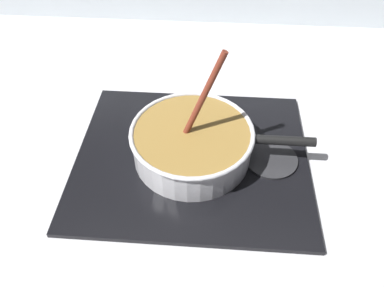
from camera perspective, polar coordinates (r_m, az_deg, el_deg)
The scene contains 5 objects.
ground at distance 0.89m, azimuth -3.08°, elevation -7.05°, with size 2.40×1.60×0.04m, color #B7B7BC.
hob_plate at distance 0.92m, azimuth -0.00°, elevation -1.99°, with size 0.56×0.48×0.01m, color black.
burner_ring at distance 0.92m, azimuth -0.00°, elevation -1.57°, with size 0.17×0.17×0.01m, color #592D0C.
spare_burner at distance 0.93m, azimuth 11.86°, elevation -2.20°, with size 0.13×0.13×0.01m, color #262628.
cooking_pan at distance 0.89m, azimuth 0.07°, elevation 0.24°, with size 0.43×0.29×0.28m.
Camera 1 is at (0.09, -0.54, 0.69)m, focal length 35.25 mm.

